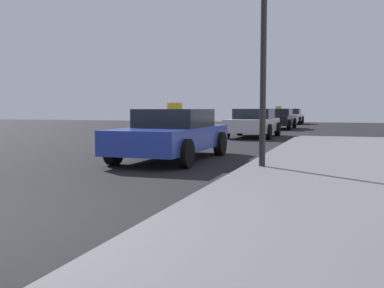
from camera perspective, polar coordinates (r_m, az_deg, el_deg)
sidewalk at (r=3.42m, az=19.98°, el=-16.46°), size 4.00×32.00×0.15m
street_lamp at (r=9.12m, az=9.14°, el=17.55°), size 0.36×0.36×4.73m
car_blue at (r=11.30m, az=-2.49°, el=1.30°), size 1.96×4.42×1.43m
car_silver at (r=20.34m, az=7.80°, el=2.69°), size 2.03×4.03×1.27m
car_black at (r=28.88m, az=10.87°, el=3.19°), size 1.97×4.54×1.43m
car_white at (r=38.27m, az=12.36°, el=3.48°), size 1.99×4.15×1.27m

